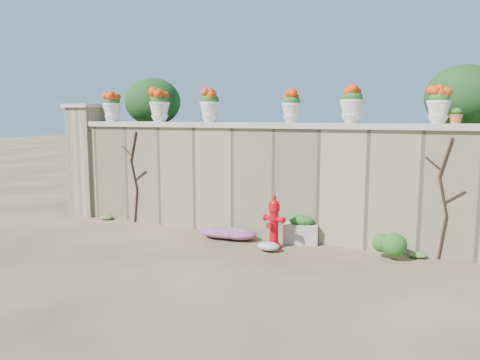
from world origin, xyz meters
The scene contains 21 objects.
ground centered at (0.00, 0.00, 0.00)m, with size 80.00×80.00×0.00m, color #4B3B25.
stone_wall centered at (0.00, 1.80, 1.00)m, with size 8.00×0.40×2.00m, color #978764.
wall_cap centered at (0.00, 1.80, 2.05)m, with size 8.10×0.52×0.10m, color beige.
gate_pillar centered at (-4.15, 1.80, 1.26)m, with size 0.72×0.72×2.48m.
raised_fill centered at (0.00, 5.00, 1.00)m, with size 9.00×6.00×2.00m, color #384C23.
back_shrub_left centered at (-3.20, 3.00, 2.55)m, with size 1.30×1.30×1.10m, color #143814.
back_shrub_right centered at (3.40, 3.00, 2.55)m, with size 1.30×1.30×1.10m, color #143814.
vine_left centered at (-2.67, 1.58, 0.99)m, with size 0.60×0.04×1.91m.
vine_right centered at (3.23, 1.58, 0.99)m, with size 0.60×0.04×1.91m.
fire_hydrant centered at (0.65, 1.06, 0.45)m, with size 0.39×0.28×0.90m.
planter_box centered at (0.96, 1.55, 0.23)m, with size 0.66×0.48×0.49m.
green_shrub centered at (2.49, 1.29, 0.27)m, with size 0.57×0.51×0.54m, color #1E5119.
magenta_clump centered at (-0.32, 1.25, 0.12)m, with size 0.93×0.62×0.25m, color #BD25AE.
white_flowers centered at (0.56, 0.88, 0.10)m, with size 0.53×0.43×0.19m, color white.
urn_pot_0 centered at (-3.39, 1.80, 2.41)m, with size 0.40×0.40×0.62m.
urn_pot_1 centered at (-2.16, 1.80, 2.42)m, with size 0.41×0.41×0.64m.
urn_pot_2 centered at (-0.98, 1.80, 2.41)m, with size 0.40×0.40×0.63m.
urn_pot_3 centered at (0.67, 1.80, 2.37)m, with size 0.35×0.35×0.55m.
urn_pot_4 centered at (1.73, 1.80, 2.41)m, with size 0.40×0.40×0.62m.
urn_pot_5 centered at (3.07, 1.80, 2.38)m, with size 0.36×0.36×0.57m.
terracotta_pot centered at (3.32, 1.80, 2.21)m, with size 0.19×0.19×0.23m.
Camera 1 is at (3.48, -6.12, 2.21)m, focal length 35.00 mm.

